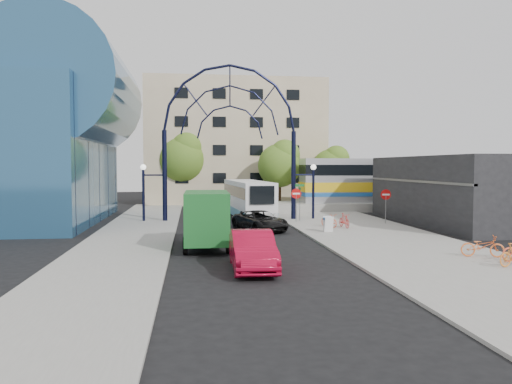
{
  "coord_description": "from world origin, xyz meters",
  "views": [
    {
      "loc": [
        -2.93,
        -24.55,
        4.3
      ],
      "look_at": [
        0.99,
        6.0,
        2.68
      ],
      "focal_mm": 35.0,
      "sensor_mm": 36.0,
      "label": 1
    }
  ],
  "objects": [
    {
      "name": "stop_sign",
      "position": [
        4.8,
        12.0,
        1.99
      ],
      "size": [
        0.8,
        0.07,
        2.5
      ],
      "color": "slate",
      "rests_on": "sidewalk_east"
    },
    {
      "name": "black_suv",
      "position": [
        1.52,
        8.01,
        0.66
      ],
      "size": [
        3.76,
        5.23,
        1.32
      ],
      "primitive_type": "imported",
      "rotation": [
        0.0,
        0.0,
        0.37
      ],
      "color": "black",
      "rests_on": "ground"
    },
    {
      "name": "sidewalk_east",
      "position": [
        8.0,
        4.0,
        0.06
      ],
      "size": [
        8.0,
        56.0,
        0.12
      ],
      "primitive_type": "cube",
      "color": "gray",
      "rests_on": "ground"
    },
    {
      "name": "bike_far_a",
      "position": [
        10.26,
        -3.38,
        0.62
      ],
      "size": [
        2.01,
        1.21,
        1.0
      ],
      "primitive_type": "imported",
      "rotation": [
        0.0,
        0.0,
        1.26
      ],
      "color": "orange",
      "rests_on": "sidewalk_east"
    },
    {
      "name": "street_name_sign",
      "position": [
        5.2,
        12.6,
        2.13
      ],
      "size": [
        0.7,
        0.7,
        2.8
      ],
      "color": "slate",
      "rests_on": "sidewalk_east"
    },
    {
      "name": "tree_north_a",
      "position": [
        6.12,
        25.93,
        4.61
      ],
      "size": [
        4.48,
        4.48,
        7.0
      ],
      "color": "#382314",
      "rests_on": "ground"
    },
    {
      "name": "tree_north_c",
      "position": [
        12.12,
        27.93,
        4.28
      ],
      "size": [
        4.16,
        4.16,
        6.5
      ],
      "color": "#382314",
      "rests_on": "ground"
    },
    {
      "name": "transit_hall",
      "position": [
        -15.3,
        15.0,
        6.7
      ],
      "size": [
        16.5,
        18.0,
        14.5
      ],
      "color": "#275278",
      "rests_on": "ground"
    },
    {
      "name": "plaza_west",
      "position": [
        -6.5,
        6.0,
        0.06
      ],
      "size": [
        5.0,
        50.0,
        0.12
      ],
      "primitive_type": "cube",
      "color": "gray",
      "rests_on": "ground"
    },
    {
      "name": "apartment_block",
      "position": [
        2.0,
        34.97,
        7.0
      ],
      "size": [
        20.0,
        12.1,
        14.0
      ],
      "color": "tan",
      "rests_on": "ground"
    },
    {
      "name": "green_truck",
      "position": [
        -2.2,
        1.5,
        1.49
      ],
      "size": [
        2.41,
        5.97,
        2.99
      ],
      "rotation": [
        0.0,
        0.0,
        -0.02
      ],
      "color": "black",
      "rests_on": "ground"
    },
    {
      "name": "tree_north_b",
      "position": [
        -3.88,
        29.93,
        5.27
      ],
      "size": [
        5.12,
        5.12,
        8.0
      ],
      "color": "#382314",
      "rests_on": "ground"
    },
    {
      "name": "do_not_enter_sign",
      "position": [
        11.0,
        10.0,
        1.98
      ],
      "size": [
        0.76,
        0.07,
        2.48
      ],
      "color": "slate",
      "rests_on": "sidewalk_east"
    },
    {
      "name": "ground",
      "position": [
        0.0,
        0.0,
        0.0
      ],
      "size": [
        120.0,
        120.0,
        0.0
      ],
      "primitive_type": "plane",
      "color": "black",
      "rests_on": "ground"
    },
    {
      "name": "sandwich_board",
      "position": [
        5.6,
        5.98,
        0.74
      ],
      "size": [
        0.55,
        0.61,
        0.99
      ],
      "color": "white",
      "rests_on": "sidewalk_east"
    },
    {
      "name": "train_car",
      "position": [
        20.0,
        22.0,
        2.9
      ],
      "size": [
        25.1,
        3.05,
        4.2
      ],
      "color": "#B7B7BC",
      "rests_on": "train_platform"
    },
    {
      "name": "red_sedan",
      "position": [
        -0.47,
        -4.24,
        0.8
      ],
      "size": [
        1.79,
        4.91,
        1.61
      ],
      "primitive_type": "imported",
      "rotation": [
        0.0,
        0.0,
        -0.02
      ],
      "color": "#AA0A29",
      "rests_on": "ground"
    },
    {
      "name": "bike_near_a",
      "position": [
        6.36,
        8.51,
        0.57
      ],
      "size": [
        1.16,
        1.8,
        0.89
      ],
      "primitive_type": "imported",
      "rotation": [
        0.0,
        0.0,
        0.37
      ],
      "color": "#F25530",
      "rests_on": "sidewalk_east"
    },
    {
      "name": "train_platform",
      "position": [
        20.0,
        22.0,
        0.4
      ],
      "size": [
        32.0,
        5.0,
        0.8
      ],
      "primitive_type": "cube",
      "color": "gray",
      "rests_on": "ground"
    },
    {
      "name": "gateway_arch",
      "position": [
        0.0,
        14.0,
        8.56
      ],
      "size": [
        13.64,
        0.44,
        12.1
      ],
      "color": "black",
      "rests_on": "ground"
    },
    {
      "name": "commercial_block_east",
      "position": [
        16.0,
        10.0,
        2.5
      ],
      "size": [
        6.0,
        16.0,
        5.0
      ],
      "primitive_type": "cube",
      "color": "black",
      "rests_on": "ground"
    },
    {
      "name": "city_bus",
      "position": [
        1.68,
        16.59,
        1.59
      ],
      "size": [
        3.29,
        11.24,
        3.05
      ],
      "rotation": [
        0.0,
        0.0,
        0.08
      ],
      "color": "white",
      "rests_on": "ground"
    },
    {
      "name": "bike_near_b",
      "position": [
        7.28,
        8.0,
        0.6
      ],
      "size": [
        0.64,
        1.64,
        0.96
      ],
      "primitive_type": "imported",
      "rotation": [
        0.0,
        0.0,
        0.12
      ],
      "color": "red",
      "rests_on": "sidewalk_east"
    }
  ]
}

